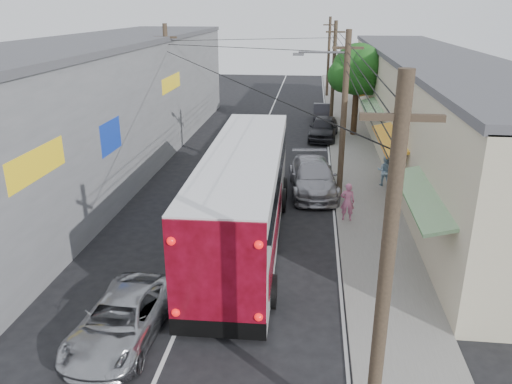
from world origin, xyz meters
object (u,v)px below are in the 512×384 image
Objects in this scene: jeepney at (122,320)px; pedestrian_far at (385,171)px; parked_car_far at (323,113)px; parked_car_mid at (323,128)px; coach_bus at (245,194)px; parked_suv at (313,177)px; pedestrian_near at (347,202)px.

jeepney is 16.52m from pedestrian_far.
parked_car_far is 15.93m from pedestrian_far.
jeepney is at bearing -101.33° from parked_car_far.
parked_car_mid is (5.98, 23.85, 0.16)m from jeepney.
pedestrian_far is (6.40, 7.06, -1.07)m from coach_bus.
parked_suv is 11.08m from parked_car_mid.
jeepney is at bearing -98.32° from parked_car_mid.
parked_car_far is 20.45m from pedestrian_near.
pedestrian_near is at bearing -87.58° from parked_car_far.
jeepney is at bearing -112.05° from coach_bus.
coach_bus reaches higher than pedestrian_near.
coach_bus is at bearing -95.46° from parked_car_mid.
pedestrian_far is at bearing -78.97° from parked_car_far.
parked_suv reaches higher than parked_car_far.
parked_car_far reaches higher than jeepney.
parked_suv is 16.72m from parked_car_far.
parked_suv is 3.85m from pedestrian_far.
parked_car_mid is (3.38, 17.06, -1.19)m from coach_bus.
jeepney is at bearing -118.11° from parked_suv.
pedestrian_far is (3.70, 1.06, 0.12)m from parked_suv.
jeepney is 2.72× the size of pedestrian_near.
pedestrian_far is (3.00, -15.64, 0.20)m from parked_car_far.
pedestrian_far reaches higher than parked_suv.
pedestrian_near is at bearing 82.28° from pedestrian_far.
parked_car_far is (6.00, 29.49, 0.07)m from jeepney.
pedestrian_near is at bearing -73.72° from parked_suv.
parked_car_mid reaches higher than parked_car_far.
parked_suv is 4.03m from pedestrian_near.
pedestrian_near is 5.28m from pedestrian_far.
pedestrian_near is at bearing 27.18° from coach_bus.
parked_suv is 3.27× the size of pedestrian_near.
parked_suv is (2.70, 6.00, -1.18)m from coach_bus.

